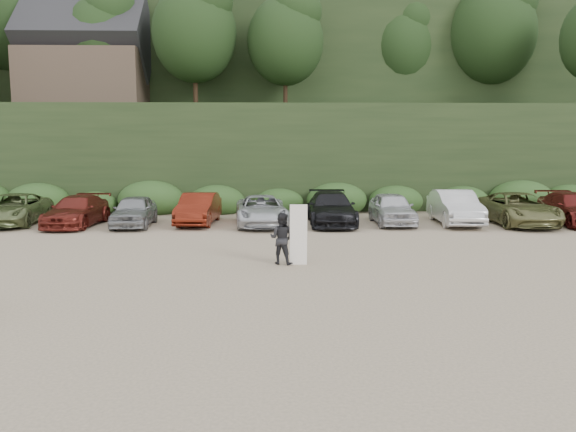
{
  "coord_description": "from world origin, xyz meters",
  "views": [
    {
      "loc": [
        0.81,
        -16.06,
        3.74
      ],
      "look_at": [
        1.3,
        3.0,
        1.3
      ],
      "focal_mm": 35.0,
      "sensor_mm": 36.0,
      "label": 1
    }
  ],
  "objects": [
    {
      "name": "ground",
      "position": [
        0.0,
        0.0,
        0.0
      ],
      "size": [
        120.0,
        120.0,
        0.0
      ],
      "primitive_type": "plane",
      "color": "tan",
      "rests_on": "ground"
    },
    {
      "name": "hillside_backdrop",
      "position": [
        -0.26,
        35.93,
        11.22
      ],
      "size": [
        90.0,
        41.5,
        28.0
      ],
      "color": "black",
      "rests_on": "ground"
    },
    {
      "name": "parked_cars",
      "position": [
        2.06,
        9.91,
        0.74
      ],
      "size": [
        39.57,
        6.04,
        1.6
      ],
      "color": "silver",
      "rests_on": "ground"
    },
    {
      "name": "adult_surfer",
      "position": [
        1.11,
        1.25,
        0.82
      ],
      "size": [
        1.27,
        0.86,
        1.91
      ],
      "color": "black",
      "rests_on": "ground"
    }
  ]
}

